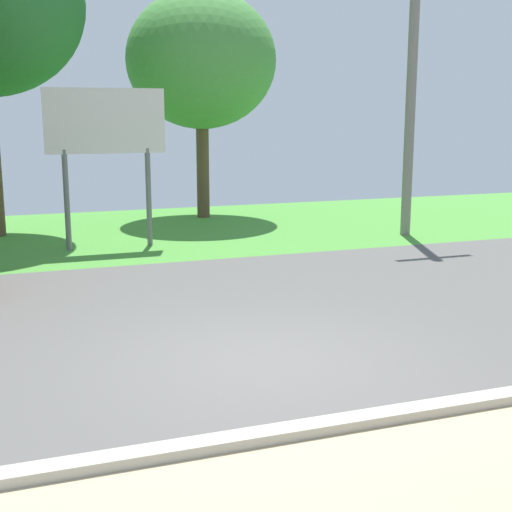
# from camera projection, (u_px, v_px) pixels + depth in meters

# --- Properties ---
(ground_plane) EXTENTS (40.00, 22.00, 0.20)m
(ground_plane) POSITION_uv_depth(u_px,v_px,m) (199.00, 304.00, 11.30)
(ground_plane) COLOR #565451
(utility_pole) EXTENTS (1.80, 0.24, 7.98)m
(utility_pole) POSITION_uv_depth(u_px,v_px,m) (412.00, 61.00, 16.56)
(utility_pole) COLOR gray
(utility_pole) RESTS_ON ground_plane
(roadside_billboard) EXTENTS (2.60, 0.12, 3.50)m
(roadside_billboard) POSITION_uv_depth(u_px,v_px,m) (106.00, 133.00, 15.23)
(roadside_billboard) COLOR slate
(roadside_billboard) RESTS_ON ground_plane
(tree_right_far) EXTENTS (4.17, 4.17, 6.31)m
(tree_right_far) POSITION_uv_depth(u_px,v_px,m) (201.00, 61.00, 19.44)
(tree_right_far) COLOR brown
(tree_right_far) RESTS_ON ground_plane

